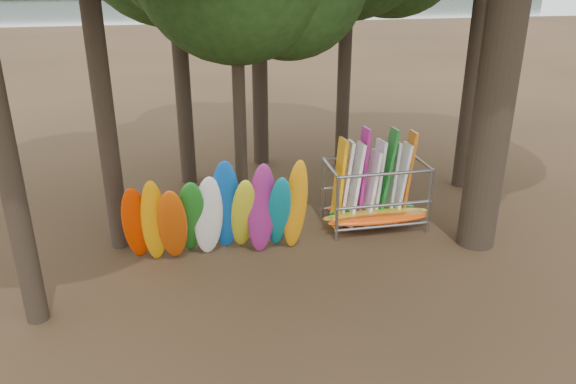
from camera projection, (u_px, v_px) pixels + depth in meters
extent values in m
plane|color=#47331E|center=(330.00, 261.00, 14.50)|extent=(120.00, 120.00, 0.00)
plane|color=gray|center=(199.00, 23.00, 68.81)|extent=(160.00, 160.00, 0.00)
cylinder|color=black|center=(179.00, 38.00, 17.89)|extent=(0.52, 0.52, 9.78)
cylinder|color=black|center=(346.00, 30.00, 19.40)|extent=(0.48, 0.48, 9.93)
cylinder|color=black|center=(238.00, 74.00, 15.75)|extent=(0.37, 0.37, 8.51)
ellipsoid|color=#DF3100|center=(136.00, 224.00, 13.86)|extent=(0.69, 1.33, 2.47)
ellipsoid|color=orange|center=(154.00, 222.00, 13.70)|extent=(0.69, 1.29, 2.67)
ellipsoid|color=#C34507|center=(173.00, 226.00, 13.72)|extent=(0.73, 1.57, 2.54)
ellipsoid|color=#1E7420|center=(190.00, 218.00, 14.01)|extent=(0.84, 1.76, 2.64)
ellipsoid|color=silver|center=(208.00, 217.00, 14.07)|extent=(0.86, 1.18, 2.57)
ellipsoid|color=#0D50B4|center=(225.00, 207.00, 14.15)|extent=(0.81, 1.49, 3.00)
ellipsoid|color=gold|center=(243.00, 215.00, 14.29)|extent=(0.65, 1.63, 2.57)
ellipsoid|color=#88206C|center=(262.00, 210.00, 14.14)|extent=(0.75, 1.02, 2.83)
ellipsoid|color=#0A788A|center=(279.00, 213.00, 14.30)|extent=(0.69, 1.70, 2.64)
ellipsoid|color=orange|center=(295.00, 206.00, 14.35)|extent=(0.66, 1.11, 2.86)
ellipsoid|color=#EA4B0D|center=(380.00, 219.00, 15.88)|extent=(3.06, 0.55, 0.24)
ellipsoid|color=#B39117|center=(376.00, 215.00, 16.16)|extent=(3.19, 0.55, 0.24)
ellipsoid|color=#186D27|center=(372.00, 210.00, 16.47)|extent=(2.64, 0.55, 0.24)
ellipsoid|color=red|center=(368.00, 205.00, 16.77)|extent=(2.57, 0.55, 0.24)
cube|color=orange|center=(339.00, 184.00, 15.97)|extent=(0.38, 0.79, 2.64)
cube|color=white|center=(345.00, 184.00, 16.15)|extent=(0.47, 0.75, 2.52)
cube|color=white|center=(355.00, 186.00, 16.01)|extent=(0.46, 0.76, 2.51)
cube|color=#9F1A79|center=(361.00, 177.00, 16.16)|extent=(0.37, 0.80, 2.88)
cube|color=white|center=(370.00, 189.00, 16.13)|extent=(0.48, 0.78, 2.26)
cube|color=white|center=(376.00, 182.00, 16.29)|extent=(0.41, 0.79, 2.49)
cube|color=#1A7526|center=(385.00, 177.00, 16.18)|extent=(0.61, 0.78, 2.85)
cube|color=silver|center=(391.00, 182.00, 16.42)|extent=(0.37, 0.78, 2.43)
cube|color=white|center=(400.00, 184.00, 16.31)|extent=(0.49, 0.75, 2.41)
cube|color=orange|center=(406.00, 177.00, 16.44)|extent=(0.46, 0.76, 2.70)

